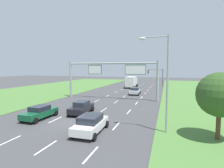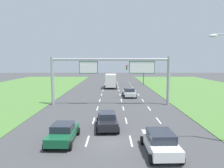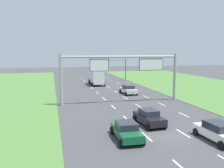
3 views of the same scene
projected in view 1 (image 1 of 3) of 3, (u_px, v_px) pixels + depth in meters
ground_plane at (69, 121)px, 18.76m from camera, size 200.00×200.00×0.00m
grass_verge_left at (3, 97)px, 34.54m from camera, size 24.00×120.00×0.06m
lane_dashes_inner_left at (103, 98)px, 33.53m from camera, size 0.14×68.40×0.01m
lane_dashes_inner_right at (121, 99)px, 32.48m from camera, size 0.14×68.40×0.01m
lane_dashes_slip at (139, 100)px, 31.43m from camera, size 0.14×68.40×0.01m
car_near_red at (40, 112)px, 19.60m from camera, size 2.13×4.43×1.48m
car_lead_silver at (91, 124)px, 15.39m from camera, size 2.29×4.44×1.56m
car_mid_lane at (81, 107)px, 21.85m from camera, size 2.27×4.38×1.56m
car_far_ahead at (135, 91)px, 38.03m from camera, size 2.34×4.29×1.52m
box_truck at (132, 82)px, 51.44m from camera, size 2.74×7.33×3.26m
sign_gantry at (112, 73)px, 32.00m from camera, size 17.24×0.44×7.00m
traffic_light_mast at (156, 74)px, 55.22m from camera, size 4.76×0.49×5.60m
street_lamp at (163, 75)px, 14.99m from camera, size 2.61×0.32×8.50m
roadside_tree_near at (220, 95)px, 13.50m from camera, size 3.50×3.50×5.39m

